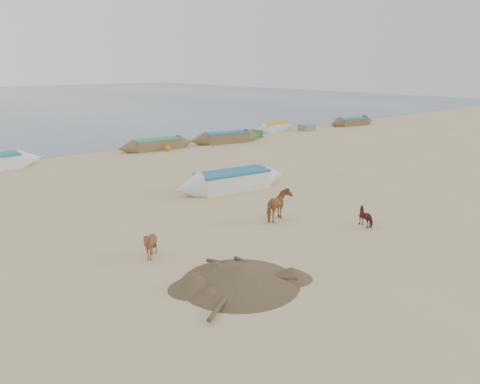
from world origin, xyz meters
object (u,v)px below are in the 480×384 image
calf_right (367,217)px  near_canoe (233,180)px  calf_front (150,245)px  cow_adult (279,206)px

calf_right → near_canoe: size_ratio=0.12×
calf_right → near_canoe: (-0.56, 7.67, 0.11)m
calf_right → near_canoe: 7.69m
calf_front → calf_right: 8.53m
cow_adult → near_canoe: (1.63, 4.97, -0.14)m
calf_right → calf_front: bearing=61.0°
near_canoe → calf_right: bearing=-78.9°
calf_right → near_canoe: bearing=-7.2°
cow_adult → calf_right: cow_adult is taller
cow_adult → near_canoe: 5.24m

